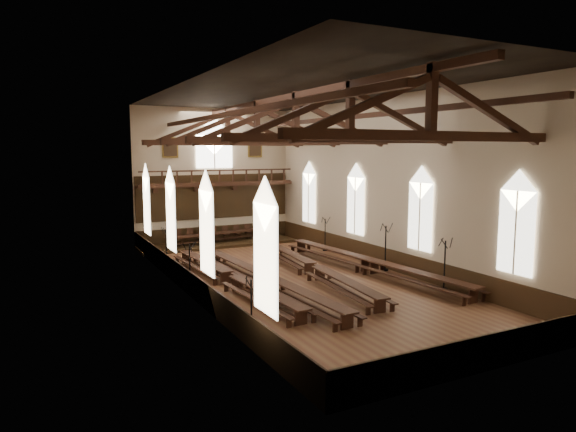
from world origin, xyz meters
name	(u,v)px	position (x,y,z in m)	size (l,w,h in m)	color
ground	(296,279)	(0.00, 0.00, 0.00)	(26.00, 26.00, 0.00)	brown
room_walls	(296,159)	(0.00, 0.00, 6.46)	(26.00, 26.00, 26.00)	#BFAB90
wainscot_band	(296,268)	(0.00, 0.00, 0.60)	(12.00, 26.00, 1.20)	#362010
side_windows	(296,210)	(0.00, 0.00, 3.74)	(11.85, 19.80, 4.50)	silver
end_window	(214,146)	(0.00, 12.90, 7.22)	(2.80, 0.12, 3.80)	white
minstrels_gallery	(216,191)	(0.00, 12.66, 3.91)	(11.80, 1.24, 3.70)	#3A1D12
portraits	(214,148)	(0.00, 12.90, 7.10)	(7.75, 0.09, 1.45)	brown
roof_trusses	(296,125)	(0.00, 0.00, 8.22)	(11.70, 25.70, 2.80)	#3A1D12
refectory_row_a	(231,277)	(-3.66, 0.13, 0.52)	(1.83, 14.07, 0.71)	#3A1D12
refectory_row_b	(266,278)	(-2.20, -1.01, 0.53)	(1.80, 14.25, 0.73)	#3A1D12
refectory_row_c	(315,268)	(1.18, -0.04, 0.52)	(2.11, 14.21, 0.72)	#3A1D12
refectory_row_d	(369,262)	(4.48, -0.52, 0.58)	(2.25, 14.92, 0.79)	#3A1D12
dais	(218,244)	(-0.37, 11.40, 0.10)	(11.40, 2.96, 0.20)	#362010
high_table	(218,234)	(-0.37, 11.40, 0.82)	(7.91, 1.96, 0.74)	#3A1D12
high_chairs	(214,233)	(-0.37, 12.18, 0.79)	(5.90, 0.50, 1.08)	#3A1D12
candelabrum_left_near	(251,320)	(-5.55, -6.97, 0.71)	(0.67, 0.71, 2.35)	black
candelabrum_left_mid	(190,274)	(-5.55, 0.90, 0.71)	(0.71, 0.66, 2.33)	black
candelabrum_left_far	(167,256)	(-5.55, 5.61, 0.75)	(0.68, 0.76, 2.48)	black
candelabrum_right_near	(444,274)	(5.55, -5.27, 0.80)	(0.80, 0.74, 2.63)	black
candelabrum_right_mid	(385,256)	(5.55, -0.58, 0.84)	(0.81, 0.83, 2.78)	black
candelabrum_right_far	(325,240)	(5.55, 6.09, 0.72)	(0.66, 0.72, 2.36)	black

